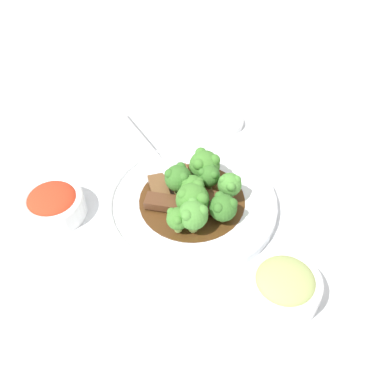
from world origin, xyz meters
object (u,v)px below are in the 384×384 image
object	(u,v)px
broccoli_floret_6	(178,218)
broccoli_floret_2	(193,215)
beef_strip_3	(159,188)
broccoli_floret_7	(178,178)
broccoli_floret_0	(193,188)
beef_strip_0	(168,203)
broccoli_floret_4	(195,199)
beef_strip_1	(212,203)
sauce_dish	(226,122)
broccoli_floret_1	(209,176)
broccoli_floret_8	(205,165)
beef_strip_2	(175,173)
broccoli_floret_3	(230,186)
side_bowl_appetizer	(284,286)
broccoli_floret_5	(223,207)
side_bowl_kimchi	(53,204)
main_plate	(192,202)

from	to	relation	value
broccoli_floret_6	broccoli_floret_2	bearing A→B (deg)	93.77
beef_strip_3	broccoli_floret_7	xyz separation A→B (m)	(0.00, 0.03, 0.03)
broccoli_floret_0	broccoli_floret_2	world-z (taller)	broccoli_floret_2
broccoli_floret_0	broccoli_floret_6	bearing A→B (deg)	-21.41
beef_strip_0	broccoli_floret_4	world-z (taller)	broccoli_floret_4
beef_strip_3	broccoli_floret_2	bearing A→B (deg)	32.99
beef_strip_1	sauce_dish	distance (m)	0.23
broccoli_floret_0	sauce_dish	size ratio (longest dim) A/B	0.67
broccoli_floret_1	broccoli_floret_8	world-z (taller)	broccoli_floret_8
beef_strip_2	broccoli_floret_7	distance (m)	0.05
broccoli_floret_3	side_bowl_appetizer	bearing A→B (deg)	19.87
broccoli_floret_3	side_bowl_appetizer	xyz separation A→B (m)	(0.16, 0.06, -0.02)
beef_strip_3	broccoli_floret_5	world-z (taller)	broccoli_floret_5
side_bowl_appetizer	broccoli_floret_1	bearing A→B (deg)	-154.54
broccoli_floret_5	beef_strip_0	bearing A→B (deg)	-108.76
broccoli_floret_5	side_bowl_appetizer	world-z (taller)	broccoli_floret_5
broccoli_floret_0	broccoli_floret_7	bearing A→B (deg)	-131.99
beef_strip_1	broccoli_floret_7	bearing A→B (deg)	-121.60
beef_strip_0	beef_strip_1	bearing A→B (deg)	89.04
broccoli_floret_4	side_bowl_kimchi	bearing A→B (deg)	-95.15
broccoli_floret_3	broccoli_floret_8	xyz separation A→B (m)	(-0.05, -0.04, -0.00)
broccoli_floret_4	side_bowl_appetizer	xyz separation A→B (m)	(0.14, 0.11, -0.02)
broccoli_floret_2	broccoli_floret_7	size ratio (longest dim) A/B	1.05
main_plate	broccoli_floret_6	xyz separation A→B (m)	(0.06, -0.02, 0.04)
beef_strip_0	broccoli_floret_2	distance (m)	0.06
broccoli_floret_4	broccoli_floret_8	distance (m)	0.08
broccoli_floret_1	side_bowl_appetizer	world-z (taller)	broccoli_floret_1
sauce_dish	main_plate	bearing A→B (deg)	-18.66
beef_strip_3	broccoli_floret_2	size ratio (longest dim) A/B	1.14
broccoli_floret_4	broccoli_floret_7	distance (m)	0.05
broccoli_floret_0	beef_strip_1	bearing A→B (deg)	67.93
beef_strip_1	broccoli_floret_2	world-z (taller)	broccoli_floret_2
broccoli_floret_5	side_bowl_kimchi	xyz separation A→B (m)	(-0.03, -0.26, -0.02)
beef_strip_0	broccoli_floret_6	xyz separation A→B (m)	(0.05, 0.01, 0.02)
main_plate	side_bowl_kimchi	distance (m)	0.22
broccoli_floret_3	broccoli_floret_6	size ratio (longest dim) A/B	1.13
broccoli_floret_5	broccoli_floret_6	size ratio (longest dim) A/B	1.07
broccoli_floret_1	broccoli_floret_6	bearing A→B (deg)	-30.08
broccoli_floret_4	broccoli_floret_5	xyz separation A→B (m)	(0.01, 0.04, -0.01)
broccoli_floret_4	broccoli_floret_7	xyz separation A→B (m)	(-0.05, -0.02, -0.00)
broccoli_floret_3	sauce_dish	size ratio (longest dim) A/B	0.72
beef_strip_0	broccoli_floret_0	size ratio (longest dim) A/B	1.69
sauce_dish	broccoli_floret_7	bearing A→B (deg)	-25.35
broccoli_floret_4	beef_strip_0	bearing A→B (deg)	-110.17
beef_strip_2	broccoli_floret_7	world-z (taller)	broccoli_floret_7
broccoli_floret_2	broccoli_floret_4	distance (m)	0.03
beef_strip_1	broccoli_floret_0	world-z (taller)	broccoli_floret_0
side_bowl_appetizer	broccoli_floret_3	bearing A→B (deg)	-160.13
beef_strip_2	broccoli_floret_0	size ratio (longest dim) A/B	1.11
broccoli_floret_2	broccoli_floret_7	xyz separation A→B (m)	(-0.08, -0.02, -0.00)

